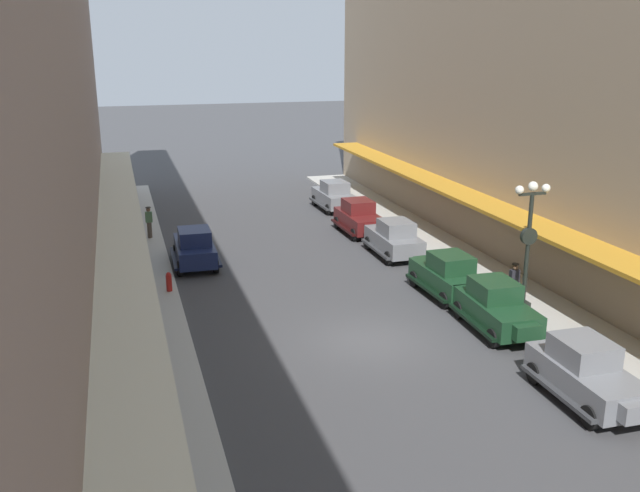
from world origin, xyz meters
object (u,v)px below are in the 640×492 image
at_px(parked_car_3, 496,306).
at_px(fire_hydrant, 169,282).
at_px(parked_car_5, 394,237).
at_px(pedestrian_1, 149,222).
at_px(pedestrian_2, 514,283).
at_px(parked_car_4, 359,217).
at_px(parked_car_0, 448,274).
at_px(pedestrian_0, 127,297).
at_px(parked_car_6, 195,247).
at_px(parked_car_1, 586,371).
at_px(lamp_post_with_clock, 528,243).
at_px(parked_car_2, 334,195).

height_order(parked_car_3, fire_hydrant, parked_car_3).
height_order(parked_car_5, pedestrian_1, parked_car_5).
xyz_separation_m(parked_car_5, pedestrian_2, (1.90, -7.77, 0.07)).
bearing_deg(fire_hydrant, parked_car_5, 12.25).
bearing_deg(parked_car_3, parked_car_4, 91.20).
distance_m(parked_car_0, parked_car_3, 3.79).
height_order(parked_car_3, pedestrian_1, parked_car_3).
relative_size(parked_car_0, parked_car_4, 1.00).
relative_size(pedestrian_0, pedestrian_1, 1.00).
relative_size(parked_car_6, fire_hydrant, 5.23).
bearing_deg(pedestrian_0, parked_car_3, -19.16).
bearing_deg(parked_car_1, parked_car_0, 89.15).
xyz_separation_m(parked_car_1, parked_car_4, (-0.10, 19.47, 0.00)).
bearing_deg(parked_car_4, parked_car_1, -89.71).
height_order(parked_car_1, parked_car_4, same).
xyz_separation_m(parked_car_0, lamp_post_with_clock, (1.65, -3.06, 2.04)).
xyz_separation_m(parked_car_1, lamp_post_with_clock, (1.78, 6.14, 2.04)).
bearing_deg(pedestrian_0, pedestrian_1, 82.84).
bearing_deg(pedestrian_0, parked_car_4, 37.23).
height_order(parked_car_1, pedestrian_1, parked_car_1).
height_order(parked_car_0, pedestrian_1, parked_car_0).
bearing_deg(parked_car_6, parked_car_3, -48.09).
height_order(parked_car_0, parked_car_3, same).
bearing_deg(parked_car_3, pedestrian_0, 160.84).
bearing_deg(parked_car_2, parked_car_3, -90.21).
xyz_separation_m(parked_car_3, parked_car_4, (-0.30, 14.06, 0.00)).
xyz_separation_m(fire_hydrant, pedestrian_2, (12.99, -5.36, 0.45)).
relative_size(parked_car_4, fire_hydrant, 5.22).
bearing_deg(parked_car_1, parked_car_6, 120.34).
height_order(parked_car_1, parked_car_6, same).
height_order(fire_hydrant, pedestrian_0, pedestrian_0).
relative_size(parked_car_3, parked_car_6, 1.00).
xyz_separation_m(parked_car_5, parked_car_6, (-9.60, 1.19, 0.00)).
bearing_deg(parked_car_2, parked_car_1, -90.60).
relative_size(parked_car_1, parked_car_4, 1.00).
bearing_deg(parked_car_2, pedestrian_1, -160.65).
distance_m(parked_car_4, parked_car_6, 9.93).
relative_size(parked_car_0, parked_car_2, 1.00).
bearing_deg(pedestrian_2, parked_car_6, 142.08).
bearing_deg(parked_car_5, pedestrian_0, -158.31).
xyz_separation_m(parked_car_3, pedestrian_2, (1.83, 1.81, 0.07)).
bearing_deg(parked_car_0, parked_car_3, -89.12).
height_order(parked_car_0, parked_car_5, same).
height_order(lamp_post_with_clock, fire_hydrant, lamp_post_with_clock).
relative_size(fire_hydrant, pedestrian_1, 0.49).
bearing_deg(fire_hydrant, lamp_post_with_clock, -26.83).
distance_m(parked_car_3, parked_car_4, 14.06).
height_order(pedestrian_1, pedestrian_2, same).
xyz_separation_m(parked_car_1, pedestrian_2, (2.03, 7.22, 0.07)).
bearing_deg(pedestrian_2, fire_hydrant, 157.58).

